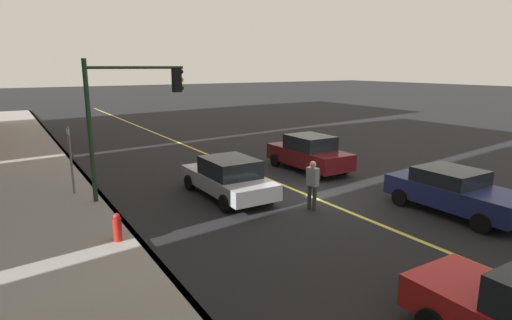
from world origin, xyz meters
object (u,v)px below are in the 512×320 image
fire_hydrant (117,230)px  traffic_light_mast (130,105)px  pedestrian_with_backpack (313,181)px  car_silver (228,177)px  street_sign_post (70,156)px  car_maroon (309,153)px  car_navy (455,191)px

fire_hydrant → traffic_light_mast: bearing=-22.2°
pedestrian_with_backpack → car_silver: bearing=32.6°
pedestrian_with_backpack → street_sign_post: bearing=49.4°
car_silver → fire_hydrant: (-2.36, 4.67, -0.29)m
fire_hydrant → car_maroon: bearing=-67.9°
car_navy → car_maroon: size_ratio=1.00×
car_navy → pedestrian_with_backpack: bearing=54.3°
car_maroon → car_silver: bearing=107.6°
traffic_light_mast → street_sign_post: size_ratio=1.89×
car_navy → car_maroon: car_maroon is taller
car_maroon → street_sign_post: bearing=82.4°
car_maroon → street_sign_post: 10.27m
pedestrian_with_backpack → street_sign_post: size_ratio=0.63×
car_maroon → traffic_light_mast: traffic_light_mast is taller
pedestrian_with_backpack → fire_hydrant: (0.43, 6.45, -0.53)m
car_navy → car_silver: (5.53, 5.61, 0.00)m
car_silver → street_sign_post: street_sign_post is taller
pedestrian_with_backpack → street_sign_post: (5.78, 6.76, 0.60)m
car_silver → street_sign_post: (3.00, 4.97, 0.83)m
car_silver → pedestrian_with_backpack: size_ratio=2.73×
street_sign_post → fire_hydrant: street_sign_post is taller
pedestrian_with_backpack → traffic_light_mast: size_ratio=0.33×
car_silver → traffic_light_mast: (1.56, 3.07, 2.72)m
traffic_light_mast → car_maroon: bearing=-89.5°
car_navy → car_maroon: bearing=3.4°
car_maroon → car_silver: size_ratio=0.96×
pedestrian_with_backpack → fire_hydrant: 6.49m
car_maroon → pedestrian_with_backpack: size_ratio=2.62×
car_navy → fire_hydrant: (3.17, 10.28, -0.29)m
car_navy → street_sign_post: size_ratio=1.66×
pedestrian_with_backpack → street_sign_post: street_sign_post is taller
street_sign_post → car_maroon: bearing=-97.6°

